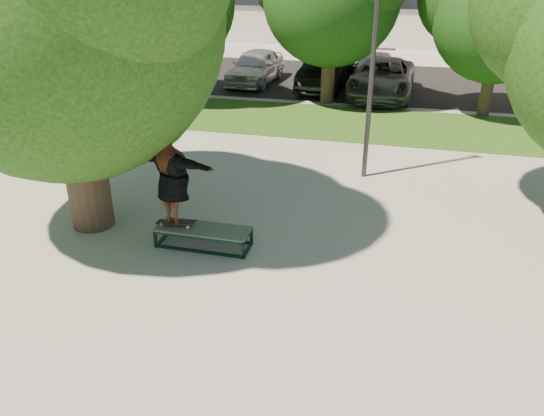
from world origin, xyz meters
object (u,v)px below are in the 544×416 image
(car_silver_b, at_px, (374,71))
(car_grey, at_px, (382,78))
(grind_box, at_px, (204,237))
(lamppost, at_px, (374,48))
(car_silver_a, at_px, (255,66))
(car_dark, at_px, (327,70))

(car_silver_b, bearing_deg, car_grey, -76.05)
(grind_box, bearing_deg, car_grey, 78.58)
(lamppost, relative_size, grind_box, 3.39)
(lamppost, relative_size, car_silver_b, 1.37)
(grind_box, relative_size, car_silver_a, 0.43)
(lamppost, bearing_deg, car_dark, 104.42)
(car_dark, xyz_separation_m, car_grey, (2.28, -0.71, -0.05))
(car_silver_a, distance_m, car_silver_b, 5.01)
(grind_box, distance_m, car_grey, 13.05)
(car_silver_b, bearing_deg, car_dark, -156.01)
(car_silver_a, distance_m, car_grey, 5.47)
(car_grey, bearing_deg, grind_box, -99.65)
(grind_box, xyz_separation_m, car_dark, (0.31, 13.50, 0.56))
(lamppost, height_order, car_dark, lamppost)
(lamppost, height_order, car_silver_a, lamppost)
(car_grey, height_order, car_silver_b, car_grey)
(grind_box, relative_size, car_dark, 0.40)
(car_silver_b, bearing_deg, grind_box, -99.20)
(lamppost, relative_size, car_dark, 1.34)
(lamppost, height_order, car_silver_b, lamppost)
(car_grey, bearing_deg, car_silver_b, 106.30)
(car_silver_b, bearing_deg, lamppost, -87.75)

